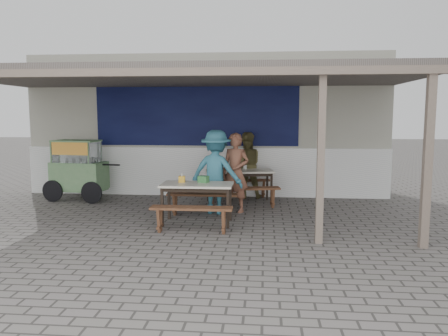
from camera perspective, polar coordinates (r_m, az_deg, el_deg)
ground at (r=8.08m, az=-5.49°, el=-7.43°), size 60.00×60.00×0.00m
back_wall at (r=11.37m, az=-2.20°, el=5.52°), size 9.00×1.28×3.50m
warung_roof at (r=8.74m, az=-4.47°, el=11.60°), size 9.00×4.21×2.81m
table_left at (r=9.95m, az=2.01°, el=-0.75°), size 1.60×0.90×0.75m
bench_left_street at (r=9.42m, az=2.43°, el=-3.21°), size 1.64×0.56×0.45m
bench_left_wall at (r=10.59m, az=1.61°, el=-2.08°), size 1.64×0.56×0.45m
table_right at (r=8.05m, az=-3.54°, el=-2.61°), size 1.31×0.69×0.75m
bench_right_street at (r=7.48m, az=-4.28°, el=-5.95°), size 1.41×0.28×0.45m
bench_right_wall at (r=8.74m, az=-2.87°, el=-4.07°), size 1.41×0.28×0.45m
vendor_cart at (r=10.80m, az=-18.50°, el=0.04°), size 1.82×0.85×1.42m
patron_street_side at (r=9.00m, az=1.49°, el=-0.60°), size 0.70×0.58×1.64m
patron_wall_side at (r=10.52m, az=2.91°, el=0.36°), size 0.87×0.73×1.60m
patron_right_table at (r=8.87m, az=-1.04°, el=-0.51°), size 1.22×0.89×1.70m
tissue_box at (r=8.20m, az=-5.52°, el=-1.46°), size 0.13×0.13×0.12m
donation_box at (r=8.14m, az=-2.71°, el=-1.47°), size 0.22×0.18×0.12m
condiment_jar at (r=10.16m, az=2.77°, el=0.12°), size 0.08×0.08×0.09m
condiment_bowl at (r=9.87m, az=0.37°, el=-0.22°), size 0.21×0.21×0.04m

